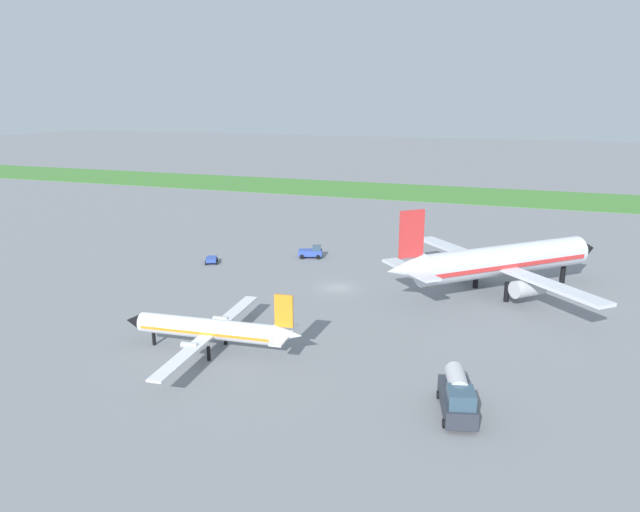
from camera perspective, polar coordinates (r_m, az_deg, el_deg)
ground_plane at (r=78.74m, az=1.67°, el=-3.05°), size 600.00×600.00×0.00m
grass_taxiway_strip at (r=158.59m, az=10.94°, el=5.88°), size 360.00×28.00×0.08m
airplane_foreground_turboprop at (r=59.77m, az=-10.36°, el=-6.83°), size 18.73×21.86×6.55m
airplane_midfield_jet at (r=78.69m, az=16.72°, el=-0.48°), size 26.78×26.19×11.77m
pushback_tug_near_gate at (r=93.08m, az=-0.81°, el=0.39°), size 3.95×2.85×1.95m
fuel_truck_midfield at (r=49.46m, az=12.97°, el=-12.84°), size 3.89×6.89×3.29m
baggage_cart_by_runway at (r=91.51m, az=-10.31°, el=-0.34°), size 2.59×2.90×0.90m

